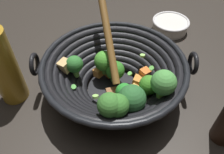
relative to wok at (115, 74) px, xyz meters
The scene contains 4 objects.
ground_plane 0.07m from the wok, 132.45° to the right, with size 4.00×4.00×0.00m, color #28231E.
wok is the anchor object (origin of this frame).
cooking_oil_bottle 0.25m from the wok, 63.02° to the right, with size 0.06×0.06×0.25m.
prep_bowl 0.34m from the wok, behind, with size 0.12×0.12×0.04m.
Camera 1 is at (0.34, 0.15, 0.45)m, focal length 36.02 mm.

